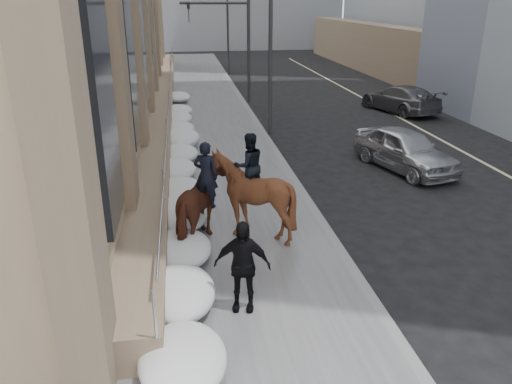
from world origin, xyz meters
TOP-DOWN VIEW (x-y plane):
  - ground at (0.00, 0.00)m, footprint 140.00×140.00m
  - sidewalk at (0.00, 10.00)m, footprint 5.00×80.00m
  - curb at (2.62, 10.00)m, footprint 0.24×80.00m
  - lane_line at (10.50, 10.00)m, footprint 0.15×70.00m
  - streetlight_mid at (2.74, 14.00)m, footprint 1.71×0.24m
  - streetlight_far at (2.74, 34.00)m, footprint 1.71×0.24m
  - traffic_signal at (2.07, 22.00)m, footprint 4.10×0.22m
  - snow_bank at (-1.42, 8.11)m, footprint 1.70×18.10m
  - mounted_horse_left at (-0.76, 2.87)m, footprint 1.88×2.63m
  - mounted_horse_right at (0.44, 3.11)m, footprint 2.29×2.46m
  - pedestrian at (-0.16, -0.21)m, footprint 1.22×0.71m
  - car_silver at (7.02, 8.08)m, footprint 3.02×4.94m
  - car_grey at (11.07, 17.81)m, footprint 3.55×5.60m

SIDE VIEW (x-z plane):
  - ground at x=0.00m, z-range 0.00..0.00m
  - lane_line at x=10.50m, z-range 0.00..0.01m
  - sidewalk at x=0.00m, z-range 0.00..0.12m
  - curb at x=2.62m, z-range 0.00..0.12m
  - snow_bank at x=-1.42m, z-range 0.09..0.85m
  - car_grey at x=11.07m, z-range 0.00..1.51m
  - car_silver at x=7.02m, z-range 0.00..1.57m
  - pedestrian at x=-0.16m, z-range 0.12..2.07m
  - mounted_horse_left at x=-0.76m, z-range -0.14..2.53m
  - mounted_horse_right at x=0.44m, z-range -0.06..2.74m
  - traffic_signal at x=2.07m, z-range 1.00..7.00m
  - streetlight_mid at x=2.74m, z-range 0.58..8.58m
  - streetlight_far at x=2.74m, z-range 0.58..8.58m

